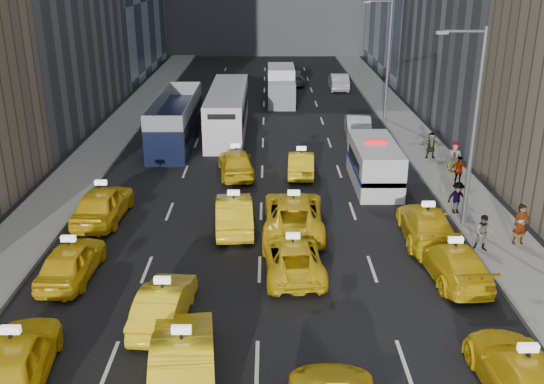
{
  "coord_description": "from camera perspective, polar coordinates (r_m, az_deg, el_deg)",
  "views": [
    {
      "loc": [
        0.36,
        -13.46,
        11.47
      ],
      "look_at": [
        0.52,
        11.39,
        2.0
      ],
      "focal_mm": 40.0,
      "sensor_mm": 36.0,
      "label": 1
    }
  ],
  "objects": [
    {
      "name": "sidewalk_west",
      "position": [
        41.55,
        -15.55,
        4.17
      ],
      "size": [
        3.0,
        90.0,
        0.15
      ],
      "primitive_type": "cube",
      "color": "gray",
      "rests_on": "ground"
    },
    {
      "name": "sidewalk_east",
      "position": [
        41.37,
        13.87,
        4.26
      ],
      "size": [
        3.0,
        90.0,
        0.15
      ],
      "primitive_type": "cube",
      "color": "gray",
      "rests_on": "ground"
    },
    {
      "name": "curb_west",
      "position": [
        41.19,
        -13.6,
        4.23
      ],
      "size": [
        0.15,
        90.0,
        0.18
      ],
      "primitive_type": "cube",
      "color": "slate",
      "rests_on": "ground"
    },
    {
      "name": "curb_east",
      "position": [
        41.04,
        11.9,
        4.31
      ],
      "size": [
        0.15,
        90.0,
        0.18
      ],
      "primitive_type": "cube",
      "color": "slate",
      "rests_on": "ground"
    },
    {
      "name": "streetlight_near",
      "position": [
        27.73,
        18.3,
        6.14
      ],
      "size": [
        2.15,
        0.22,
        9.0
      ],
      "color": "#595B60",
      "rests_on": "ground"
    },
    {
      "name": "streetlight_far",
      "position": [
        46.77,
        10.76,
        12.46
      ],
      "size": [
        2.15,
        0.22,
        9.0
      ],
      "color": "#595B60",
      "rests_on": "ground"
    },
    {
      "name": "taxi_4",
      "position": [
        19.45,
        -22.97,
        -14.34
      ],
      "size": [
        2.36,
        4.82,
        1.58
      ],
      "primitive_type": "imported",
      "rotation": [
        0.0,
        0.0,
        3.25
      ],
      "color": "yellow",
      "rests_on": "ground"
    },
    {
      "name": "taxi_5",
      "position": [
        18.08,
        -8.35,
        -15.47
      ],
      "size": [
        2.31,
        5.2,
        1.66
      ],
      "primitive_type": "imported",
      "rotation": [
        0.0,
        0.0,
        3.26
      ],
      "color": "yellow",
      "rests_on": "ground"
    },
    {
      "name": "taxi_7",
      "position": [
        18.83,
        22.55,
        -15.75
      ],
      "size": [
        2.18,
        5.1,
        1.46
      ],
      "primitive_type": "imported",
      "rotation": [
        0.0,
        0.0,
        3.17
      ],
      "color": "yellow",
      "rests_on": "ground"
    },
    {
      "name": "taxi_8",
      "position": [
        24.6,
        -18.37,
        -6.18
      ],
      "size": [
        1.9,
        4.35,
        1.46
      ],
      "primitive_type": "imported",
      "rotation": [
        0.0,
        0.0,
        3.1
      ],
      "color": "yellow",
      "rests_on": "ground"
    },
    {
      "name": "taxi_9",
      "position": [
        21.06,
        -10.14,
        -10.31
      ],
      "size": [
        1.82,
        4.27,
        1.37
      ],
      "primitive_type": "imported",
      "rotation": [
        0.0,
        0.0,
        3.05
      ],
      "color": "yellow",
      "rests_on": "ground"
    },
    {
      "name": "taxi_10",
      "position": [
        23.87,
        1.96,
        -6.06
      ],
      "size": [
        2.52,
        4.93,
        1.33
      ],
      "primitive_type": "imported",
      "rotation": [
        0.0,
        0.0,
        3.21
      ],
      "color": "yellow",
      "rests_on": "ground"
    },
    {
      "name": "taxi_11",
      "position": [
        24.44,
        16.69,
        -6.27
      ],
      "size": [
        2.25,
        4.89,
        1.38
      ],
      "primitive_type": "imported",
      "rotation": [
        0.0,
        0.0,
        3.21
      ],
      "color": "yellow",
      "rests_on": "ground"
    },
    {
      "name": "taxi_12",
      "position": [
        29.54,
        -15.62,
        -1.05
      ],
      "size": [
        2.2,
        4.97,
        1.66
      ],
      "primitive_type": "imported",
      "rotation": [
        0.0,
        0.0,
        3.09
      ],
      "color": "yellow",
      "rests_on": "ground"
    },
    {
      "name": "taxi_13",
      "position": [
        27.63,
        -3.59,
        -1.97
      ],
      "size": [
        1.95,
        4.75,
        1.53
      ],
      "primitive_type": "imported",
      "rotation": [
        0.0,
        0.0,
        3.21
      ],
      "color": "yellow",
      "rests_on": "ground"
    },
    {
      "name": "taxi_14",
      "position": [
        27.43,
        2.04,
        -2.05
      ],
      "size": [
        2.8,
        5.81,
        1.6
      ],
      "primitive_type": "imported",
      "rotation": [
        0.0,
        0.0,
        3.11
      ],
      "color": "yellow",
      "rests_on": "ground"
    },
    {
      "name": "taxi_15",
      "position": [
        27.33,
        14.33,
        -2.96
      ],
      "size": [
        2.34,
        5.18,
        1.47
      ],
      "primitive_type": "imported",
      "rotation": [
        0.0,
        0.0,
        3.09
      ],
      "color": "yellow",
      "rests_on": "ground"
    },
    {
      "name": "taxi_16",
      "position": [
        34.53,
        -3.42,
        2.79
      ],
      "size": [
        2.41,
        4.78,
        1.56
      ],
      "primitive_type": "imported",
      "rotation": [
        0.0,
        0.0,
        3.27
      ],
      "color": "yellow",
      "rests_on": "ground"
    },
    {
      "name": "taxi_17",
      "position": [
        34.7,
        2.75,
        2.71
      ],
      "size": [
        1.64,
        4.16,
        1.35
      ],
      "primitive_type": "imported",
      "rotation": [
        0.0,
        0.0,
        3.09
      ],
      "color": "yellow",
      "rests_on": "ground"
    },
    {
      "name": "nypd_van",
      "position": [
        33.37,
        9.61,
        2.54
      ],
      "size": [
        2.72,
        6.06,
        2.53
      ],
      "rotation": [
        0.0,
        0.0,
        0.07
      ],
      "color": "silver",
      "rests_on": "ground"
    },
    {
      "name": "double_decker",
      "position": [
        41.27,
        -9.02,
        6.67
      ],
      "size": [
        2.99,
        10.73,
        3.09
      ],
      "rotation": [
        0.0,
        0.0,
        -0.05
      ],
      "color": "black",
      "rests_on": "ground"
    },
    {
      "name": "city_bus",
      "position": [
        43.66,
        -4.18,
        7.64
      ],
      "size": [
        3.78,
        12.12,
        3.08
      ],
      "rotation": [
        0.0,
        0.0,
        -0.11
      ],
      "color": "silver",
      "rests_on": "ground"
    },
    {
      "name": "box_truck",
      "position": [
        52.91,
        0.87,
        9.98
      ],
      "size": [
        2.55,
        6.68,
        3.01
      ],
      "rotation": [
        0.0,
        0.0,
        -0.04
      ],
      "color": "white",
      "rests_on": "ground"
    },
    {
      "name": "misc_car_0",
      "position": [
        43.02,
        8.05,
        6.26
      ],
      "size": [
        1.95,
        4.78,
        1.54
      ],
      "primitive_type": "imported",
      "rotation": [
        0.0,
        0.0,
        3.07
      ],
      "color": "#AAAEB2",
      "rests_on": "ground"
    },
    {
      "name": "misc_car_1",
      "position": [
        54.05,
        -8.59,
        9.1
      ],
      "size": [
        2.79,
        5.01,
        1.32
      ],
      "primitive_type": "imported",
      "rotation": [
        0.0,
        0.0,
        3.27
      ],
      "color": "black",
      "rests_on": "ground"
    },
    {
      "name": "misc_car_2",
      "position": [
        61.2,
        2.08,
        10.73
      ],
      "size": [
        2.09,
        4.98,
        1.44
      ],
      "primitive_type": "imported",
      "rotation": [
        0.0,
        0.0,
        3.12
      ],
      "color": "slate",
      "rests_on": "ground"
    },
    {
      "name": "misc_car_3",
      "position": [
        58.67,
        -3.49,
        10.35
      ],
      "size": [
        2.3,
        4.82,
        1.59
      ],
      "primitive_type": "imported",
      "rotation": [
        0.0,
        0.0,
        3.05
      ],
      "color": "black",
      "rests_on": "ground"
    },
    {
      "name": "misc_car_4",
      "position": [
        59.04,
        6.3,
        10.31
      ],
      "size": [
        1.73,
        4.76,
        1.56
      ],
      "primitive_type": "imported",
      "rotation": [
        0.0,
        0.0,
        3.13
      ],
      "color": "#9FA1A6",
      "rests_on": "ground"
    },
    {
      "name": "pedestrian_0",
      "position": [
        27.76,
        22.37,
        -2.84
      ],
      "size": [
        0.68,
        0.47,
        1.81
      ],
      "primitive_type": "imported",
      "rotation": [
        0.0,
        0.0,
        0.06
      ],
      "color": "gray",
      "rests_on": "sidewalk_east"
    },
    {
      "name": "pedestrian_1",
      "position": [
        26.65,
        19.3,
        -3.67
      ],
      "size": [
        0.85,
        0.62,
        1.57
      ],
      "primitive_type": "imported",
      "rotation": [
        0.0,
        0.0,
        -0.29
      ],
      "color": "gray",
      "rests_on": "sidewalk_east"
    },
    {
      "name": "pedestrian_2",
      "position": [
        30.2,
        17.04,
        -0.51
      ],
      "size": [
        1.08,
        0.6,
        1.57
      ],
      "primitive_type": "imported",
      "rotation": [
        0.0,
        0.0,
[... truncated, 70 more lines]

